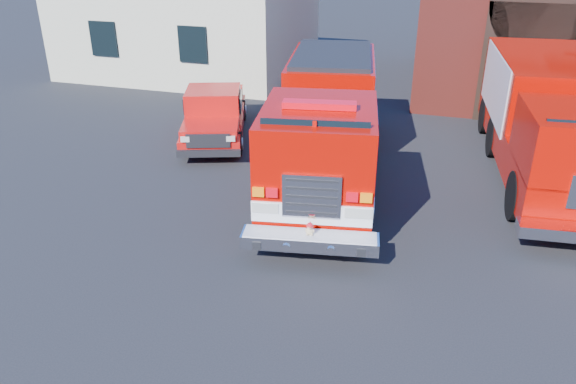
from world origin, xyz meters
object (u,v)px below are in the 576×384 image
(fire_engine, at_px, (326,122))
(secondary_truck, at_px, (552,117))
(side_building, at_px, (191,21))
(pickup_truck, at_px, (215,114))

(fire_engine, bearing_deg, secondary_truck, 17.86)
(side_building, relative_size, secondary_truck, 1.11)
(fire_engine, height_order, secondary_truck, secondary_truck)
(pickup_truck, bearing_deg, side_building, 119.70)
(side_building, distance_m, pickup_truck, 9.69)
(side_building, height_order, pickup_truck, side_building)
(side_building, distance_m, secondary_truck, 16.78)
(secondary_truck, bearing_deg, pickup_truck, -179.78)
(side_building, xyz_separation_m, fire_engine, (8.82, -10.14, -0.71))
(fire_engine, height_order, pickup_truck, fire_engine)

